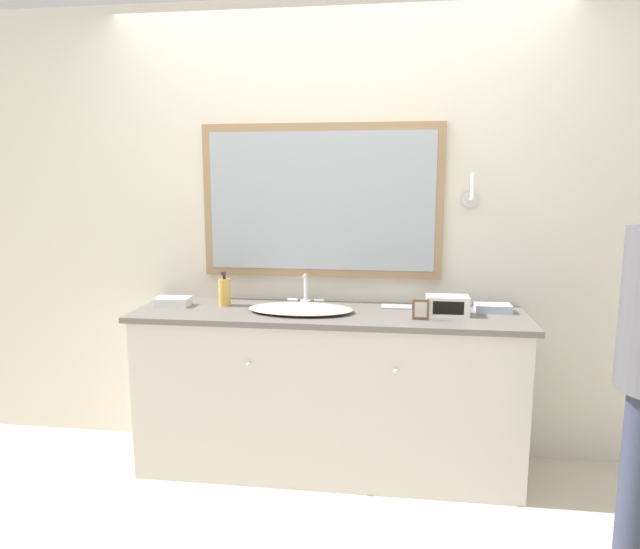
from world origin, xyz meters
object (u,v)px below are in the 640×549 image
appliance_box (447,306)px  picture_frame (421,310)px  soap_bottle (225,292)px  sink_basin (301,308)px

appliance_box → picture_frame: 0.19m
soap_bottle → appliance_box: 1.21m
sink_basin → soap_bottle: 0.46m
soap_bottle → picture_frame: size_ratio=1.82×
sink_basin → appliance_box: size_ratio=2.57×
appliance_box → sink_basin: bearing=-177.6°
appliance_box → picture_frame: picture_frame is taller
soap_bottle → appliance_box: size_ratio=0.88×
appliance_box → picture_frame: bearing=-139.1°
soap_bottle → picture_frame: soap_bottle is taller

